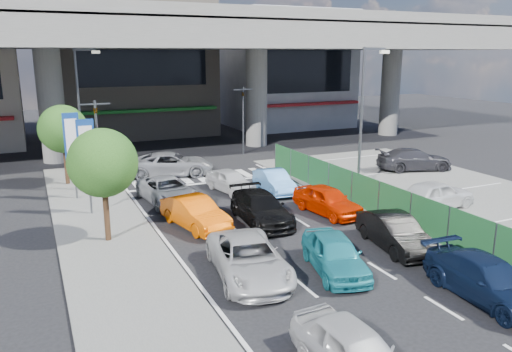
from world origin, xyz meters
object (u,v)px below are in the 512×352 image
traffic_light_right (243,103)px  traffic_cone (359,191)px  taxi_orange_left (195,213)px  street_lamp_right (364,108)px  parked_sedan_white (435,194)px  kei_truck_front_right (274,181)px  wagon_silver_front_left (168,190)px  hatch_black_mid_right (395,232)px  minivan_navy_back (488,280)px  parked_sedan_dgrey (414,159)px  signboard_far (72,144)px  crossing_wagon_silver (172,164)px  tree_near (103,163)px  sedan_white_front_mid (230,181)px  sedan_white_mid_left (249,259)px  street_lamp_left (81,99)px  taxi_orange_right (327,200)px  taxi_teal_mid (335,254)px  traffic_light_left (96,124)px  tree_far (63,129)px  signboard_near (87,154)px

traffic_light_right → traffic_cone: bearing=-86.3°
traffic_light_right → taxi_orange_left: size_ratio=1.24×
street_lamp_right → parked_sedan_white: bearing=-70.7°
taxi_orange_left → kei_truck_front_right: size_ratio=1.09×
wagon_silver_front_left → hatch_black_mid_right: bearing=-62.0°
traffic_light_right → hatch_black_mid_right: bearing=-95.8°
minivan_navy_back → parked_sedan_dgrey: size_ratio=0.94×
signboard_far → hatch_black_mid_right: 16.80m
taxi_orange_left → kei_truck_front_right: 7.03m
crossing_wagon_silver → minivan_navy_back: bearing=-151.7°
tree_near → sedan_white_front_mid: bearing=34.7°
traffic_light_right → wagon_silver_front_left: size_ratio=1.08×
sedan_white_mid_left → taxi_orange_left: size_ratio=1.19×
street_lamp_left → taxi_orange_right: (9.70, -14.51, -4.08)m
kei_truck_front_right → minivan_navy_back: bearing=-83.1°
street_lamp_right → tree_near: (-14.17, -2.00, -1.38)m
traffic_cone → taxi_orange_left: bearing=-175.2°
tree_near → taxi_orange_left: 4.72m
wagon_silver_front_left → traffic_cone: wagon_silver_front_left is taller
taxi_teal_mid → traffic_light_right: bearing=89.6°
street_lamp_right → sedan_white_front_mid: bearing=154.1°
parked_sedan_dgrey → traffic_light_left: bearing=97.4°
street_lamp_left → crossing_wagon_silver: 7.26m
traffic_light_right → kei_truck_front_right: traffic_light_right is taller
minivan_navy_back → parked_sedan_dgrey: parked_sedan_dgrey is taller
traffic_light_right → signboard_far: bearing=-148.6°
minivan_navy_back → parked_sedan_white: (5.39, 7.92, 0.12)m
signboard_far → taxi_orange_left: (4.47, -6.74, -2.37)m
hatch_black_mid_right → crossing_wagon_silver: bearing=116.4°
kei_truck_front_right → parked_sedan_white: size_ratio=0.89×
street_lamp_left → traffic_light_right: bearing=4.8°
taxi_teal_mid → street_lamp_right: bearing=63.3°
taxi_orange_left → taxi_orange_right: 6.55m
hatch_black_mid_right → taxi_orange_right: same height
crossing_wagon_silver → signboard_far: bearing=134.6°
tree_far → traffic_cone: (14.19, -9.45, -2.96)m
tree_near → minivan_navy_back: tree_near is taller
signboard_far → tree_far: tree_far is taller
minivan_navy_back → taxi_orange_right: 9.62m
signboard_far → tree_near: tree_near is taller
sedan_white_front_mid → crossing_wagon_silver: 5.58m
minivan_navy_back → street_lamp_left: bearing=114.3°
traffic_light_right → parked_sedan_dgrey: size_ratio=1.05×
signboard_far → signboard_near: bearing=-82.4°
street_lamp_left → sedan_white_front_mid: size_ratio=2.15×
signboard_far → hatch_black_mid_right: (11.01, -12.46, -2.37)m
tree_near → sedan_white_front_mid: tree_near is taller
taxi_orange_left → wagon_silver_front_left: size_ratio=0.87×
traffic_light_left → tree_near: 8.06m
street_lamp_right → traffic_light_left: bearing=155.8°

